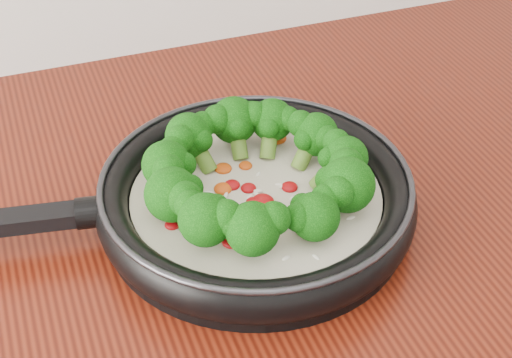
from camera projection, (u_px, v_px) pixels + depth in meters
name	position (u px, v px, depth m)	size (l,w,h in m)	color
skillet	(253.00, 192.00, 0.73)	(0.50, 0.35, 0.09)	black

